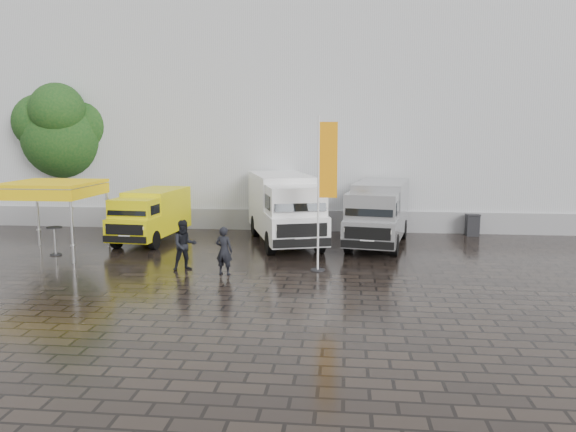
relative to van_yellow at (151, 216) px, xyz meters
name	(u,v)px	position (x,y,z in m)	size (l,w,h in m)	color
ground	(291,270)	(6.55, -4.44, -1.11)	(120.00, 120.00, 0.00)	black
exhibition_hall	(350,111)	(8.55, 11.56, 4.89)	(44.00, 16.00, 12.00)	silver
hall_plinth	(349,221)	(8.55, 3.51, -0.61)	(44.00, 0.15, 1.00)	gray
van_yellow	(151,216)	(0.00, 0.00, 0.00)	(1.85, 4.81, 2.22)	yellow
van_white	(285,210)	(5.81, 0.26, 0.34)	(2.23, 6.70, 2.90)	white
van_silver	(378,214)	(9.75, 0.26, 0.20)	(2.01, 6.04, 2.62)	#A0A2A5
canopy_tent	(51,186)	(-2.90, -2.84, 1.54)	(3.24, 3.24, 2.83)	silver
flagpole	(324,185)	(7.66, -4.41, 1.85)	(0.88, 0.50, 5.26)	black
tree	(63,132)	(-5.89, 4.07, 3.61)	(4.09, 4.16, 7.35)	black
cocktail_table	(55,241)	(-2.76, -3.02, -0.56)	(0.60, 0.60, 1.10)	black
wheelie_bin	(472,225)	(14.20, 2.98, -0.61)	(0.60, 0.60, 1.00)	black
person_front	(224,251)	(4.40, -5.30, -0.30)	(0.59, 0.39, 1.62)	black
person_tent	(185,245)	(2.91, -4.82, -0.24)	(0.84, 0.66, 1.73)	black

